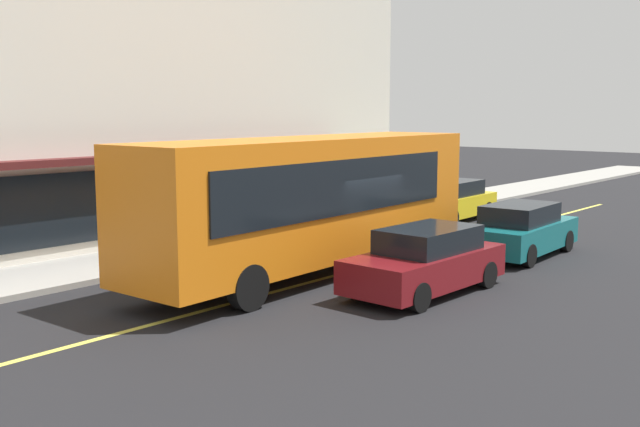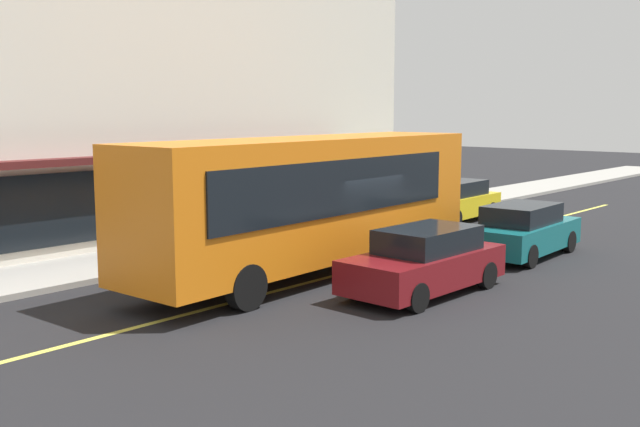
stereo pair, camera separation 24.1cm
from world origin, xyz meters
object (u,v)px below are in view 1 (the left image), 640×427
at_px(bus, 313,197).
at_px(car_yellow, 451,201).
at_px(traffic_light, 400,153).
at_px(car_teal, 521,230).
at_px(car_maroon, 425,261).

xyz_separation_m(bus, car_yellow, (10.39, 2.06, -1.24)).
bearing_deg(car_yellow, traffic_light, 117.44).
bearing_deg(car_teal, car_maroon, -177.28).
xyz_separation_m(car_yellow, car_maroon, (-10.19, -5.34, 0.00)).
bearing_deg(car_maroon, traffic_light, 37.53).
height_order(car_teal, car_maroon, same).
distance_m(car_teal, car_maroon, 5.50).
xyz_separation_m(traffic_light, car_maroon, (-9.27, -7.12, -1.79)).
xyz_separation_m(traffic_light, car_yellow, (0.93, -1.78, -1.79)).
distance_m(traffic_light, car_yellow, 2.69).
distance_m(bus, traffic_light, 10.23).
distance_m(traffic_light, car_teal, 8.03).
distance_m(car_yellow, car_teal, 6.92).
bearing_deg(bus, traffic_light, 22.11).
bearing_deg(car_teal, bus, 152.08).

